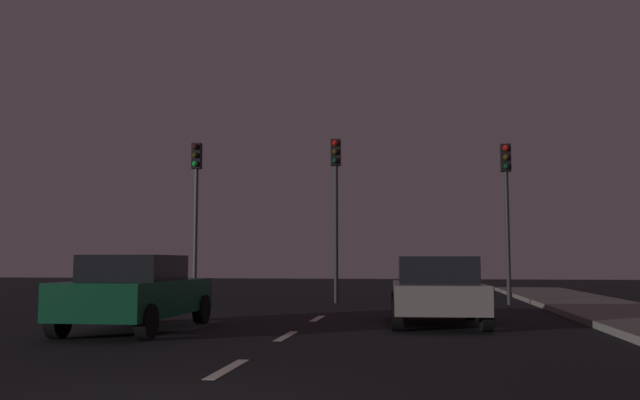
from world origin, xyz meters
TOP-DOWN VIEW (x-y plane):
  - ground_plane at (0.00, 7.00)m, footprint 80.00×80.00m
  - lane_stripe_second at (0.00, 2.60)m, footprint 0.16×1.60m
  - lane_stripe_third at (0.00, 6.40)m, footprint 0.16×1.60m
  - lane_stripe_fourth at (0.00, 10.20)m, footprint 0.16×1.60m
  - traffic_signal_left at (-5.18, 16.13)m, footprint 0.32×0.38m
  - traffic_signal_center at (-0.29, 16.13)m, footprint 0.32×0.38m
  - traffic_signal_right at (5.28, 16.13)m, footprint 0.32×0.38m
  - car_stopped_ahead at (2.82, 9.01)m, footprint 2.12×3.96m
  - car_adjacent_lane at (-3.14, 6.86)m, footprint 1.92×4.19m

SIDE VIEW (x-z plane):
  - ground_plane at x=0.00m, z-range 0.00..0.00m
  - lane_stripe_second at x=0.00m, z-range 0.00..0.01m
  - lane_stripe_third at x=0.00m, z-range 0.00..0.01m
  - lane_stripe_fourth at x=0.00m, z-range 0.00..0.01m
  - car_stopped_ahead at x=2.82m, z-range 0.01..1.49m
  - car_adjacent_lane at x=-3.14m, z-range 0.02..1.52m
  - traffic_signal_right at x=5.28m, z-range 1.02..6.21m
  - traffic_signal_left at x=-5.18m, z-range 1.07..6.56m
  - traffic_signal_center at x=-0.29m, z-range 1.07..6.56m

